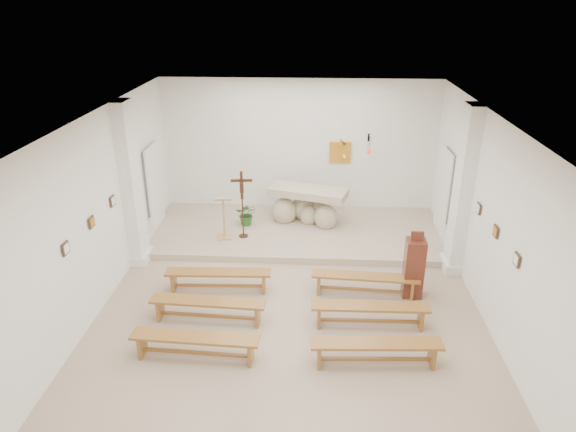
# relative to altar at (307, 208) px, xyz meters

# --- Properties ---
(ground) EXTENTS (7.00, 10.00, 0.00)m
(ground) POSITION_rel_altar_xyz_m (-0.23, -3.93, -0.52)
(ground) COLOR tan
(ground) RESTS_ON ground
(wall_left) EXTENTS (0.02, 10.00, 3.50)m
(wall_left) POSITION_rel_altar_xyz_m (-3.72, -3.93, 1.23)
(wall_left) COLOR white
(wall_left) RESTS_ON ground
(wall_right) EXTENTS (0.02, 10.00, 3.50)m
(wall_right) POSITION_rel_altar_xyz_m (3.26, -3.93, 1.23)
(wall_right) COLOR white
(wall_right) RESTS_ON ground
(wall_back) EXTENTS (7.00, 0.02, 3.50)m
(wall_back) POSITION_rel_altar_xyz_m (-0.23, 1.06, 1.23)
(wall_back) COLOR white
(wall_back) RESTS_ON ground
(ceiling) EXTENTS (7.00, 10.00, 0.02)m
(ceiling) POSITION_rel_altar_xyz_m (-0.23, -3.93, 2.97)
(ceiling) COLOR silver
(ceiling) RESTS_ON wall_back
(sanctuary_platform) EXTENTS (6.98, 3.00, 0.15)m
(sanctuary_platform) POSITION_rel_altar_xyz_m (-0.23, -0.43, -0.45)
(sanctuary_platform) COLOR tan
(sanctuary_platform) RESTS_ON ground
(pilaster_left) EXTENTS (0.26, 0.55, 3.50)m
(pilaster_left) POSITION_rel_altar_xyz_m (-3.60, -1.93, 1.23)
(pilaster_left) COLOR white
(pilaster_left) RESTS_ON ground
(pilaster_right) EXTENTS (0.26, 0.55, 3.50)m
(pilaster_right) POSITION_rel_altar_xyz_m (3.14, -1.93, 1.23)
(pilaster_right) COLOR white
(pilaster_right) RESTS_ON ground
(gold_wall_relief) EXTENTS (0.55, 0.04, 0.55)m
(gold_wall_relief) POSITION_rel_altar_xyz_m (0.82, 1.03, 1.13)
(gold_wall_relief) COLOR gold
(gold_wall_relief) RESTS_ON wall_back
(sanctuary_lamp) EXTENTS (0.11, 0.36, 0.44)m
(sanctuary_lamp) POSITION_rel_altar_xyz_m (1.52, 0.77, 1.28)
(sanctuary_lamp) COLOR black
(sanctuary_lamp) RESTS_ON wall_back
(station_frame_left_front) EXTENTS (0.03, 0.20, 0.20)m
(station_frame_left_front) POSITION_rel_altar_xyz_m (-3.70, -4.73, 1.20)
(station_frame_left_front) COLOR #3E2C1B
(station_frame_left_front) RESTS_ON wall_left
(station_frame_left_mid) EXTENTS (0.03, 0.20, 0.20)m
(station_frame_left_mid) POSITION_rel_altar_xyz_m (-3.70, -3.73, 1.20)
(station_frame_left_mid) COLOR #3E2C1B
(station_frame_left_mid) RESTS_ON wall_left
(station_frame_left_rear) EXTENTS (0.03, 0.20, 0.20)m
(station_frame_left_rear) POSITION_rel_altar_xyz_m (-3.70, -2.73, 1.20)
(station_frame_left_rear) COLOR #3E2C1B
(station_frame_left_rear) RESTS_ON wall_left
(station_frame_right_front) EXTENTS (0.03, 0.20, 0.20)m
(station_frame_right_front) POSITION_rel_altar_xyz_m (3.24, -4.73, 1.20)
(station_frame_right_front) COLOR #3E2C1B
(station_frame_right_front) RESTS_ON wall_right
(station_frame_right_mid) EXTENTS (0.03, 0.20, 0.20)m
(station_frame_right_mid) POSITION_rel_altar_xyz_m (3.24, -3.73, 1.20)
(station_frame_right_mid) COLOR #3E2C1B
(station_frame_right_mid) RESTS_ON wall_right
(station_frame_right_rear) EXTENTS (0.03, 0.20, 0.20)m
(station_frame_right_rear) POSITION_rel_altar_xyz_m (3.24, -2.73, 1.20)
(station_frame_right_rear) COLOR #3E2C1B
(station_frame_right_rear) RESTS_ON wall_right
(radiator_left) EXTENTS (0.10, 0.85, 0.52)m
(radiator_left) POSITION_rel_altar_xyz_m (-3.66, -1.23, -0.25)
(radiator_left) COLOR silver
(radiator_left) RESTS_ON ground
(radiator_right) EXTENTS (0.10, 0.85, 0.52)m
(radiator_right) POSITION_rel_altar_xyz_m (3.20, -1.23, -0.25)
(radiator_right) COLOR silver
(radiator_right) RESTS_ON ground
(altar) EXTENTS (2.02, 1.25, 0.98)m
(altar) POSITION_rel_altar_xyz_m (0.00, 0.00, 0.00)
(altar) COLOR #BEAF91
(altar) RESTS_ON sanctuary_platform
(lectern) EXTENTS (0.42, 0.37, 1.06)m
(lectern) POSITION_rel_altar_xyz_m (-1.88, -1.03, 0.15)
(lectern) COLOR tan
(lectern) RESTS_ON sanctuary_platform
(crucifix_stand) EXTENTS (0.49, 0.21, 1.61)m
(crucifix_stand) POSITION_rel_altar_xyz_m (-1.46, -0.93, 0.55)
(crucifix_stand) COLOR #3B2112
(crucifix_stand) RESTS_ON sanctuary_platform
(potted_plant) EXTENTS (0.50, 0.44, 0.56)m
(potted_plant) POSITION_rel_altar_xyz_m (-1.46, -0.25, -0.09)
(potted_plant) COLOR #255722
(potted_plant) RESTS_ON sanctuary_platform
(donation_pedestal) EXTENTS (0.38, 0.38, 1.36)m
(donation_pedestal) POSITION_rel_altar_xyz_m (2.10, -3.03, 0.07)
(donation_pedestal) COLOR #5B261A
(donation_pedestal) RESTS_ON ground
(bench_left_front) EXTENTS (2.06, 0.40, 0.43)m
(bench_left_front) POSITION_rel_altar_xyz_m (-1.66, -3.09, -0.20)
(bench_left_front) COLOR olive
(bench_left_front) RESTS_ON ground
(bench_right_front) EXTENTS (2.07, 0.46, 0.43)m
(bench_right_front) POSITION_rel_altar_xyz_m (1.19, -3.09, -0.20)
(bench_right_front) COLOR olive
(bench_right_front) RESTS_ON ground
(bench_left_second) EXTENTS (2.07, 0.44, 0.43)m
(bench_left_second) POSITION_rel_altar_xyz_m (-1.66, -4.11, -0.20)
(bench_left_second) COLOR olive
(bench_left_second) RESTS_ON ground
(bench_right_second) EXTENTS (2.06, 0.35, 0.43)m
(bench_right_second) POSITION_rel_altar_xyz_m (1.19, -4.11, -0.20)
(bench_right_second) COLOR olive
(bench_right_second) RESTS_ON ground
(bench_left_third) EXTENTS (2.07, 0.43, 0.43)m
(bench_left_third) POSITION_rel_altar_xyz_m (-1.66, -5.14, -0.20)
(bench_left_third) COLOR olive
(bench_left_third) RESTS_ON ground
(bench_right_third) EXTENTS (2.07, 0.43, 0.43)m
(bench_right_third) POSITION_rel_altar_xyz_m (1.19, -5.14, -0.20)
(bench_right_third) COLOR olive
(bench_right_third) RESTS_ON ground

